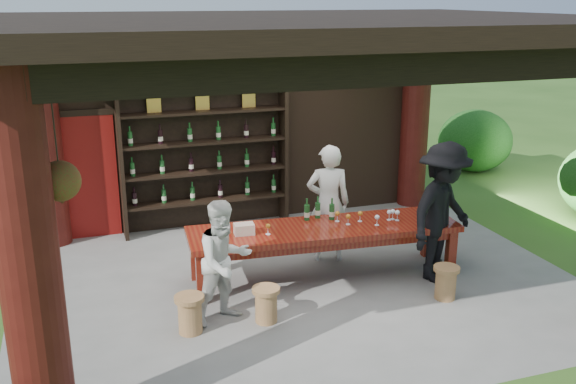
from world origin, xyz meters
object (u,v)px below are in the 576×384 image
object	(u,v)px
stool_far_left	(190,313)
guest_woman	(224,262)
wine_shelf	(205,158)
tasting_table	(324,234)
stool_near_left	(266,304)
host	(328,203)
guest_man	(443,212)
napkin_basket	(244,229)
stool_near_right	(446,282)

from	to	relation	value
stool_far_left	guest_woman	size ratio (longest dim) A/B	0.31
wine_shelf	tasting_table	distance (m)	2.77
stool_near_left	host	size ratio (longest dim) A/B	0.25
host	guest_man	xyz separation A→B (m)	(1.19, -1.13, 0.09)
napkin_basket	host	bearing A→B (deg)	20.61
stool_near_right	guest_man	world-z (taller)	guest_man
napkin_basket	stool_far_left	bearing A→B (deg)	-132.99
stool_far_left	guest_woman	distance (m)	0.71
stool_near_right	host	world-z (taller)	host
wine_shelf	stool_near_left	bearing A→B (deg)	-90.04
wine_shelf	guest_man	size ratio (longest dim) A/B	1.42
stool_near_left	guest_woman	world-z (taller)	guest_woman
stool_near_left	stool_near_right	xyz separation A→B (m)	(2.36, -0.15, 0.00)
wine_shelf	guest_man	distance (m)	3.98
wine_shelf	napkin_basket	world-z (taller)	wine_shelf
tasting_table	stool_near_left	xyz separation A→B (m)	(-1.11, -0.95, -0.40)
wine_shelf	stool_near_left	xyz separation A→B (m)	(-0.00, -3.42, -0.97)
host	stool_far_left	bearing A→B (deg)	49.13
tasting_table	host	size ratio (longest dim) A/B	2.16
wine_shelf	guest_man	world-z (taller)	wine_shelf
guest_man	napkin_basket	size ratio (longest dim) A/B	7.38
host	napkin_basket	distance (m)	1.49
tasting_table	stool_near_right	distance (m)	1.71
stool_near_left	stool_far_left	xyz separation A→B (m)	(-0.91, 0.03, 0.01)
tasting_table	host	xyz separation A→B (m)	(0.30, 0.59, 0.23)
tasting_table	stool_near_right	world-z (taller)	tasting_table
tasting_table	host	bearing A→B (deg)	63.21
stool_near_left	host	bearing A→B (deg)	47.64
stool_near_left	napkin_basket	distance (m)	1.17
wine_shelf	guest_woman	xyz separation A→B (m)	(-0.45, -3.21, -0.46)
stool_near_right	host	size ratio (longest dim) A/B	0.25
stool_near_left	guest_man	distance (m)	2.73
napkin_basket	stool_near_left	bearing A→B (deg)	-90.59
stool_near_right	host	distance (m)	2.04
guest_woman	napkin_basket	distance (m)	0.93
guest_woman	napkin_basket	bearing A→B (deg)	42.24
stool_near_right	stool_far_left	size ratio (longest dim) A/B	0.96
tasting_table	guest_woman	bearing A→B (deg)	-154.43
guest_woman	guest_man	bearing A→B (deg)	-14.43
tasting_table	guest_man	size ratio (longest dim) A/B	1.95
stool_near_left	tasting_table	bearing A→B (deg)	40.68
wine_shelf	guest_woman	world-z (taller)	wine_shelf
wine_shelf	stool_near_right	world-z (taller)	wine_shelf
stool_near_left	napkin_basket	size ratio (longest dim) A/B	1.69
stool_near_left	napkin_basket	bearing A→B (deg)	89.41
stool_far_left	guest_man	xyz separation A→B (m)	(3.50, 0.38, 0.72)
stool_near_right	guest_man	distance (m)	0.95
stool_near_left	guest_man	bearing A→B (deg)	9.12
guest_woman	stool_near_left	bearing A→B (deg)	-43.57
host	guest_woman	world-z (taller)	host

